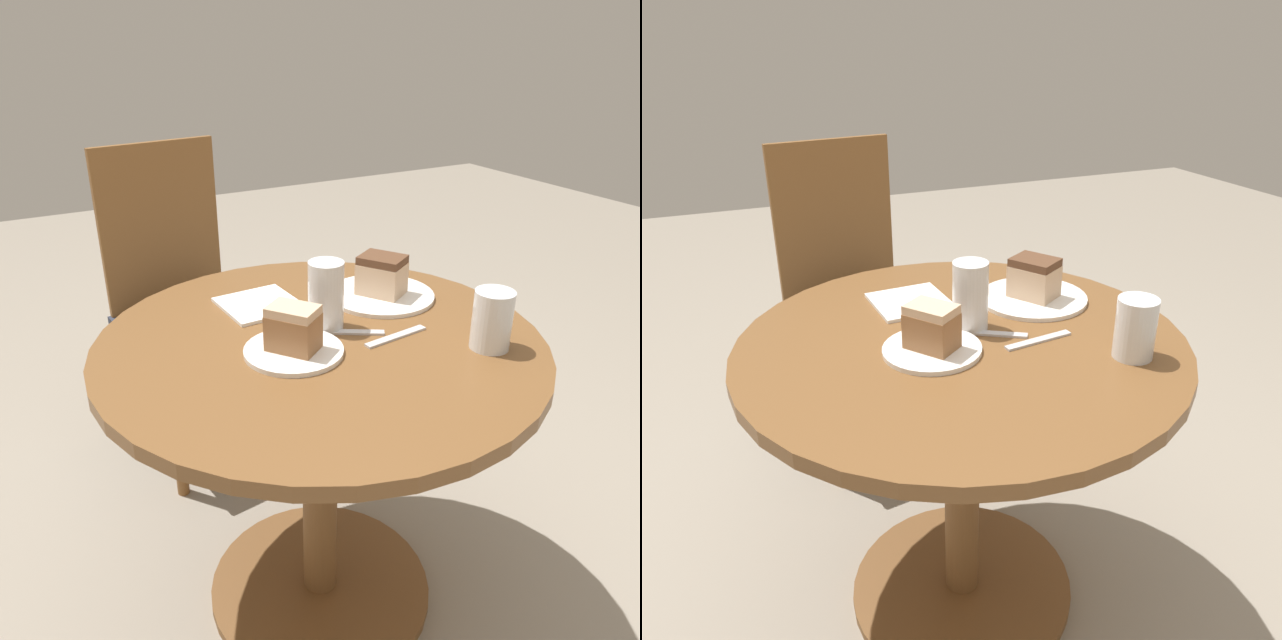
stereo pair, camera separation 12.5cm
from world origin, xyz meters
The scene contains 12 objects.
ground_plane centered at (0.00, 0.00, 0.00)m, with size 8.00×8.00×0.00m, color gray.
table centered at (0.00, 0.00, 0.52)m, with size 0.92×0.92×0.71m.
chair centered at (-0.04, 0.83, 0.49)m, with size 0.47×0.51×0.97m.
plate_near centered at (-0.08, -0.03, 0.72)m, with size 0.20×0.20×0.01m.
plate_far centered at (0.23, 0.12, 0.72)m, with size 0.25×0.25×0.01m.
cake_slice_near centered at (-0.08, -0.03, 0.76)m, with size 0.11×0.12×0.09m.
cake_slice_far centered at (0.23, 0.12, 0.77)m, with size 0.12×0.13×0.09m.
glass_lemonade centered at (0.03, 0.04, 0.77)m, with size 0.07×0.07×0.15m.
glass_water centered at (0.27, -0.20, 0.76)m, with size 0.08×0.08×0.12m.
napkin_stack centered at (-0.04, 0.21, 0.71)m, with size 0.17×0.17×0.01m.
fork centered at (0.04, 0.00, 0.71)m, with size 0.17×0.11×0.00m.
spoon centered at (0.14, -0.07, 0.71)m, with size 0.15×0.04×0.00m.
Camera 2 is at (-0.44, -1.05, 1.28)m, focal length 35.00 mm.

